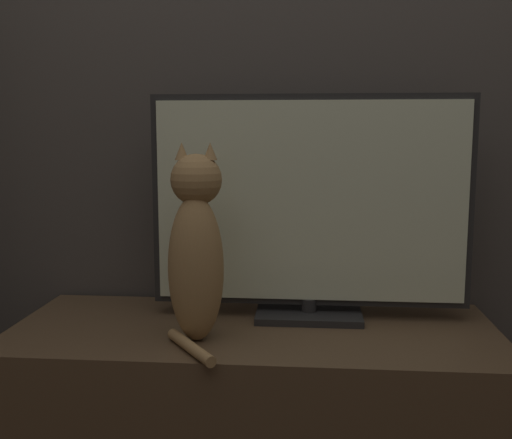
% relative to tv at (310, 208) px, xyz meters
% --- Properties ---
extents(wall_back, '(4.80, 0.05, 2.60)m').
position_rel_tv_xyz_m(wall_back, '(-0.15, 0.22, 0.44)').
color(wall_back, '#47423D').
rests_on(wall_back, ground_plane).
extents(tv_stand, '(1.35, 0.56, 0.54)m').
position_rel_tv_xyz_m(tv_stand, '(-0.15, -0.10, -0.59)').
color(tv_stand, brown).
rests_on(tv_stand, ground_plane).
extents(tv, '(0.91, 0.18, 0.64)m').
position_rel_tv_xyz_m(tv, '(0.00, 0.00, 0.00)').
color(tv, black).
rests_on(tv, tv_stand).
extents(cat, '(0.16, 0.29, 0.51)m').
position_rel_tv_xyz_m(cat, '(-0.29, -0.21, -0.08)').
color(cat, '#997547').
rests_on(cat, tv_stand).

